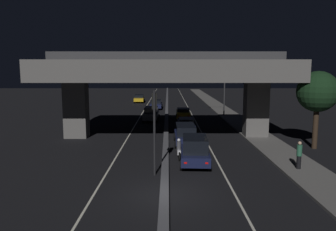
{
  "coord_description": "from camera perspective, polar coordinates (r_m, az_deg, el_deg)",
  "views": [
    {
      "loc": [
        0.19,
        -16.19,
        6.43
      ],
      "look_at": [
        0.08,
        20.22,
        1.36
      ],
      "focal_mm": 35.0,
      "sensor_mm": 36.0,
      "label": 1
    }
  ],
  "objects": [
    {
      "name": "car_dark_blue_lead",
      "position": [
        22.5,
        4.88,
        -6.03
      ],
      "size": [
        2.19,
        4.08,
        1.91
      ],
      "rotation": [
        0.0,
        0.0,
        1.52
      ],
      "color": "#141938",
      "rests_on": "ground_plane"
    },
    {
      "name": "ground_plane",
      "position": [
        17.42,
        -0.48,
        -13.72
      ],
      "size": [
        200.0,
        200.0,
        0.0
      ],
      "primitive_type": "plane",
      "color": "black"
    },
    {
      "name": "car_dark_blue_second_oncoming",
      "position": [
        54.45,
        -1.93,
        1.96
      ],
      "size": [
        2.09,
        4.49,
        1.49
      ],
      "rotation": [
        0.0,
        0.0,
        -1.59
      ],
      "color": "#141938",
      "rests_on": "ground_plane"
    },
    {
      "name": "pedestrian_on_sidewalk",
      "position": [
        22.6,
        22.03,
        -6.4
      ],
      "size": [
        0.33,
        0.33,
        1.79
      ],
      "color": "black",
      "rests_on": "sidewalk_right"
    },
    {
      "name": "motorcycle_white_filtering_near",
      "position": [
        23.93,
        2.06,
        -6.07
      ],
      "size": [
        0.33,
        1.8,
        1.51
      ],
      "rotation": [
        0.0,
        0.0,
        1.61
      ],
      "color": "black",
      "rests_on": "ground_plane"
    },
    {
      "name": "car_taxi_yellow_fourth",
      "position": [
        42.81,
        2.83,
        0.34
      ],
      "size": [
        2.0,
        4.15,
        1.5
      ],
      "rotation": [
        0.0,
        0.0,
        1.55
      ],
      "color": "gold",
      "rests_on": "ground_plane"
    },
    {
      "name": "sidewalk_right",
      "position": [
        45.49,
        11.22,
        -0.25
      ],
      "size": [
        2.98,
        126.0,
        0.15
      ],
      "primitive_type": "cube",
      "color": "#5B5956",
      "rests_on": "ground_plane"
    },
    {
      "name": "car_grey_lead_oncoming",
      "position": [
        41.68,
        -2.78,
        0.33
      ],
      "size": [
        2.05,
        4.68,
        1.78
      ],
      "rotation": [
        0.0,
        0.0,
        -1.6
      ],
      "color": "#515459",
      "rests_on": "ground_plane"
    },
    {
      "name": "lane_line_right_inner",
      "position": [
        51.71,
        4.03,
        0.77
      ],
      "size": [
        0.12,
        126.0,
        0.0
      ],
      "primitive_type": "cube",
      "color": "beige",
      "rests_on": "ground_plane"
    },
    {
      "name": "roadside_tree_kerbside_near",
      "position": [
        29.11,
        24.77,
        3.72
      ],
      "size": [
        3.31,
        3.31,
        6.36
      ],
      "color": "#2D2116",
      "rests_on": "ground_plane"
    },
    {
      "name": "car_dark_blue_second",
      "position": [
        28.57,
        3.23,
        -3.19
      ],
      "size": [
        2.0,
        4.66,
        1.7
      ],
      "rotation": [
        0.0,
        0.0,
        1.58
      ],
      "color": "#141938",
      "rests_on": "ground_plane"
    },
    {
      "name": "lane_line_left_inner",
      "position": [
        51.73,
        -4.12,
        0.78
      ],
      "size": [
        0.12,
        126.0,
        0.0
      ],
      "primitive_type": "cube",
      "color": "beige",
      "rests_on": "ground_plane"
    },
    {
      "name": "median_divider",
      "position": [
        51.58,
        -0.05,
        0.9
      ],
      "size": [
        0.47,
        126.0,
        0.23
      ],
      "primitive_type": "cube",
      "color": "#4C4C51",
      "rests_on": "ground_plane"
    },
    {
      "name": "street_lamp",
      "position": [
        46.21,
        9.47,
        5.53
      ],
      "size": [
        2.8,
        0.32,
        7.62
      ],
      "color": "#2D2D30",
      "rests_on": "ground_plane"
    },
    {
      "name": "traffic_light_left_of_median",
      "position": [
        19.79,
        -2.22,
        -0.4
      ],
      "size": [
        0.3,
        0.49,
        5.23
      ],
      "color": "black",
      "rests_on": "ground_plane"
    },
    {
      "name": "car_taxi_yellow_third_oncoming",
      "position": [
        65.73,
        -4.87,
        2.98
      ],
      "size": [
        2.11,
        4.64,
        1.5
      ],
      "rotation": [
        0.0,
        0.0,
        -1.54
      ],
      "color": "gold",
      "rests_on": "ground_plane"
    },
    {
      "name": "elevated_overpass",
      "position": [
        30.98,
        -0.19,
        7.31
      ],
      "size": [
        22.36,
        11.27,
        8.13
      ],
      "color": "#5B5956",
      "rests_on": "ground_plane"
    },
    {
      "name": "car_dark_blue_third",
      "position": [
        34.21,
        3.28,
        -1.57
      ],
      "size": [
        1.84,
        4.81,
        1.48
      ],
      "rotation": [
        0.0,
        0.0,
        1.57
      ],
      "color": "#141938",
      "rests_on": "ground_plane"
    }
  ]
}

